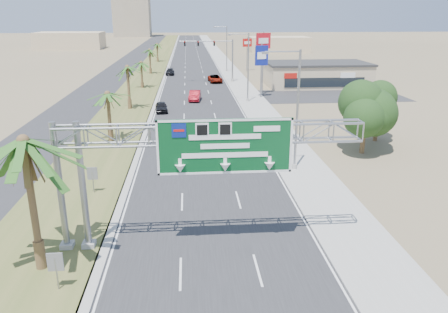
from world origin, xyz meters
name	(u,v)px	position (x,y,z in m)	size (l,w,h in m)	color
road	(193,62)	(0.00, 110.00, 0.01)	(12.00, 300.00, 0.02)	#28282B
sidewalk_right	(223,61)	(8.50, 110.00, 0.05)	(4.00, 300.00, 0.10)	#9E9B93
median_grass	(156,62)	(-10.00, 110.00, 0.06)	(7.00, 300.00, 0.12)	#4B5826
opposing_road	(130,62)	(-17.00, 110.00, 0.01)	(8.00, 300.00, 0.02)	#28282B
sign_gantry	(195,144)	(-1.06, 9.93, 6.06)	(16.75, 1.24, 7.50)	gray
palm_near	(23,142)	(-9.20, 8.00, 6.93)	(5.70, 5.70, 8.35)	brown
palm_row_b	(107,95)	(-9.50, 32.00, 4.90)	(3.99, 3.99, 5.95)	brown
palm_row_c	(127,68)	(-9.50, 48.00, 5.66)	(3.99, 3.99, 6.75)	brown
palm_row_d	(141,63)	(-9.50, 66.00, 4.42)	(3.99, 3.99, 5.45)	brown
palm_row_e	(150,50)	(-9.50, 85.00, 5.09)	(3.99, 3.99, 6.15)	brown
palm_row_f	(157,44)	(-9.50, 110.00, 4.71)	(3.99, 3.99, 5.75)	brown
streetlight_near	(295,116)	(7.30, 22.00, 4.69)	(3.27, 0.44, 10.00)	gray
streetlight_mid	(247,70)	(7.30, 52.00, 4.69)	(3.27, 0.44, 10.00)	gray
streetlight_far	(226,50)	(7.30, 88.00, 4.69)	(3.27, 0.44, 10.00)	gray
signal_mast	(222,57)	(5.17, 71.97, 4.85)	(10.28, 0.71, 8.00)	gray
store_building	(316,75)	(22.00, 66.00, 2.00)	(18.00, 10.00, 4.00)	#CEB98B
oak_near	(366,106)	(15.00, 26.00, 4.53)	(4.50, 4.50, 6.80)	brown
oak_far	(379,105)	(18.00, 30.00, 3.82)	(3.50, 3.50, 5.60)	brown
median_signback_a	(56,265)	(-7.80, 6.00, 1.45)	(0.75, 0.08, 2.08)	gray
median_signback_b	(92,175)	(-8.50, 18.00, 1.45)	(0.75, 0.08, 2.08)	gray
tower_distant	(131,4)	(-32.00, 250.00, 17.50)	(20.00, 16.00, 35.00)	gray
building_distant_left	(70,40)	(-45.00, 160.00, 3.00)	(24.00, 14.00, 6.00)	#CEB98B
building_distant_right	(279,44)	(30.00, 140.00, 2.50)	(20.00, 12.00, 5.00)	#CEB98B
car_left_lane	(161,107)	(-5.05, 45.92, 0.67)	(1.58, 3.92, 1.33)	black
car_mid_lane	(195,96)	(-0.40, 53.59, 0.76)	(1.60, 4.59, 1.51)	maroon
car_right_lane	(215,79)	(3.82, 71.70, 0.70)	(2.31, 5.01, 1.39)	gray
car_far	(170,72)	(-5.23, 83.14, 0.64)	(1.78, 4.38, 1.27)	black
pole_sign_red_near	(263,45)	(10.60, 57.58, 7.92)	(2.39, 0.96, 9.98)	gray
pole_sign_blue	(262,58)	(9.98, 55.20, 6.16)	(2.02, 0.54, 8.23)	gray
pole_sign_red_far	(247,45)	(12.21, 88.54, 5.85)	(2.15, 1.10, 7.46)	gray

